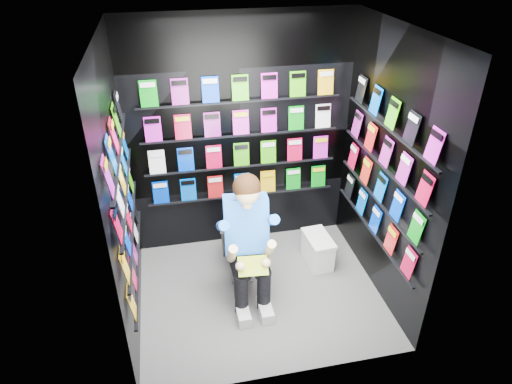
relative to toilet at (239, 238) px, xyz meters
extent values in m
plane|color=#61615E|center=(0.12, -0.48, -0.37)|extent=(2.40, 2.40, 0.00)
plane|color=white|center=(0.12, -0.48, 2.23)|extent=(2.40, 2.40, 0.00)
cube|color=black|center=(0.12, 0.52, 0.93)|extent=(2.40, 0.04, 2.60)
cube|color=black|center=(0.12, -1.48, 0.93)|extent=(2.40, 0.04, 2.60)
cube|color=black|center=(-1.08, -0.48, 0.93)|extent=(0.04, 2.00, 2.60)
cube|color=black|center=(1.32, -0.48, 0.93)|extent=(0.04, 2.00, 2.60)
imported|color=white|center=(0.00, 0.00, 0.00)|extent=(0.49, 0.79, 0.73)
cube|color=silver|center=(0.85, -0.13, -0.21)|extent=(0.26, 0.43, 0.31)
cube|color=silver|center=(0.85, -0.13, -0.04)|extent=(0.28, 0.46, 0.03)
cube|color=#1B9616|center=(0.00, -0.73, 0.21)|extent=(0.29, 0.19, 0.12)
camera|label=1|loc=(-0.64, -3.91, 2.92)|focal=32.00mm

